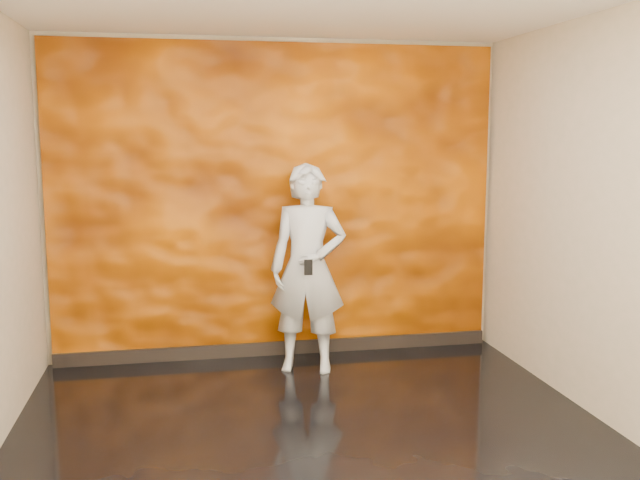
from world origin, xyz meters
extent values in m
cube|color=black|center=(0.00, 0.00, -0.01)|extent=(4.00, 4.00, 0.01)
cube|color=beige|center=(0.00, 2.00, 1.40)|extent=(4.00, 0.02, 2.80)
cube|color=beige|center=(0.00, -2.00, 1.40)|extent=(4.00, 0.02, 2.80)
cube|color=beige|center=(2.00, 0.00, 1.40)|extent=(0.02, 4.00, 2.80)
cube|color=#E46A00|center=(0.00, 1.96, 1.38)|extent=(3.90, 0.06, 2.75)
cube|color=black|center=(0.00, 1.92, 0.06)|extent=(3.90, 0.04, 0.12)
imported|color=#9DA3AC|center=(0.19, 1.47, 0.87)|extent=(0.73, 0.58, 1.74)
cube|color=black|center=(0.15, 1.23, 0.92)|extent=(0.07, 0.02, 0.13)
camera|label=1|loc=(-0.81, -4.26, 1.97)|focal=40.00mm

